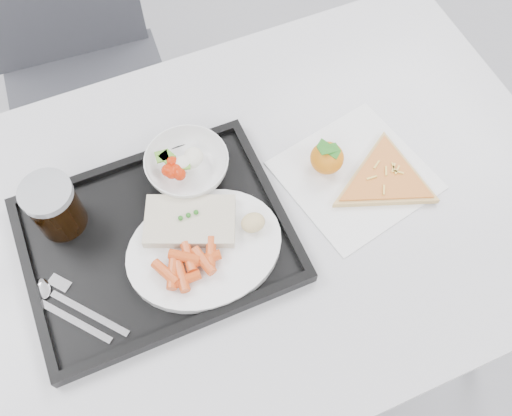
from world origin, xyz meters
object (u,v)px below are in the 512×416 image
object	(u,v)px
tray	(157,240)
pizza_slice	(385,179)
chair	(77,63)
dinner_plate	(205,249)
tangerine	(327,158)
salad_bowl	(187,166)
table	(248,228)
cola_glass	(54,206)

from	to	relation	value
tray	pizza_slice	world-z (taller)	tray
chair	tray	size ratio (longest dim) A/B	2.07
pizza_slice	dinner_plate	bearing A→B (deg)	-178.93
tray	dinner_plate	distance (m)	0.09
dinner_plate	tangerine	xyz separation A→B (m)	(0.27, 0.08, 0.01)
pizza_slice	salad_bowl	bearing A→B (deg)	155.14
tray	dinner_plate	bearing A→B (deg)	-38.19
table	salad_bowl	world-z (taller)	salad_bowl
table	tray	xyz separation A→B (m)	(-0.17, 0.01, 0.08)
tray	cola_glass	distance (m)	0.18
chair	dinner_plate	bearing A→B (deg)	-82.48
salad_bowl	dinner_plate	bearing A→B (deg)	-100.08
table	chair	xyz separation A→B (m)	(-0.20, 0.68, -0.15)
tray	cola_glass	xyz separation A→B (m)	(-0.14, 0.10, 0.06)
tangerine	pizza_slice	world-z (taller)	tangerine
tray	dinner_plate	world-z (taller)	dinner_plate
cola_glass	tangerine	bearing A→B (deg)	-8.91
table	dinner_plate	xyz separation A→B (m)	(-0.10, -0.05, 0.09)
chair	table	bearing A→B (deg)	-73.99
chair	tray	bearing A→B (deg)	-87.69
tangerine	cola_glass	bearing A→B (deg)	171.09
dinner_plate	tangerine	size ratio (longest dim) A/B	3.61
table	salad_bowl	size ratio (longest dim) A/B	7.89
cola_glass	salad_bowl	bearing A→B (deg)	1.84
dinner_plate	tangerine	distance (m)	0.28
cola_glass	pizza_slice	size ratio (longest dim) A/B	0.42
salad_bowl	cola_glass	size ratio (longest dim) A/B	1.41
cola_glass	table	bearing A→B (deg)	-18.56
chair	tangerine	size ratio (longest dim) A/B	12.43
table	chair	size ratio (longest dim) A/B	1.29
tray	dinner_plate	xyz separation A→B (m)	(0.07, -0.05, 0.02)
table	tray	world-z (taller)	tray
chair	salad_bowl	xyz separation A→B (m)	(0.12, -0.57, 0.25)
chair	pizza_slice	xyz separation A→B (m)	(0.45, -0.72, 0.22)
cola_glass	tangerine	xyz separation A→B (m)	(0.48, -0.08, -0.04)
table	tray	bearing A→B (deg)	178.06
chair	dinner_plate	distance (m)	0.77
cola_glass	tangerine	size ratio (longest dim) A/B	1.44
table	salad_bowl	xyz separation A→B (m)	(-0.07, 0.11, 0.11)
tray	table	bearing A→B (deg)	-1.94
chair	tray	distance (m)	0.71
chair	tangerine	xyz separation A→B (m)	(0.37, -0.65, 0.25)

